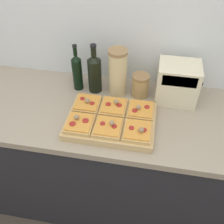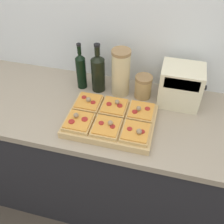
# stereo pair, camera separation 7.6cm
# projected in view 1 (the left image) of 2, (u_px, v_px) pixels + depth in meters

# --- Properties ---
(wall_back) EXTENTS (6.00, 0.06, 2.50)m
(wall_back) POSITION_uv_depth(u_px,v_px,m) (120.00, 28.00, 1.54)
(wall_back) COLOR silver
(wall_back) RESTS_ON ground_plane
(kitchen_counter) EXTENTS (2.63, 0.67, 0.92)m
(kitchen_counter) POSITION_uv_depth(u_px,v_px,m) (110.00, 159.00, 1.82)
(kitchen_counter) COLOR #232328
(kitchen_counter) RESTS_ON ground_plane
(cutting_board) EXTENTS (0.47, 0.34, 0.04)m
(cutting_board) POSITION_uv_depth(u_px,v_px,m) (111.00, 121.00, 1.41)
(cutting_board) COLOR tan
(cutting_board) RESTS_ON kitchen_counter
(pizza_slice_back_left) EXTENTS (0.14, 0.15, 0.06)m
(pizza_slice_back_left) POSITION_uv_depth(u_px,v_px,m) (87.00, 104.00, 1.47)
(pizza_slice_back_left) COLOR tan
(pizza_slice_back_left) RESTS_ON cutting_board
(pizza_slice_back_center) EXTENTS (0.14, 0.15, 0.05)m
(pizza_slice_back_center) POSITION_uv_depth(u_px,v_px,m) (114.00, 107.00, 1.45)
(pizza_slice_back_center) COLOR tan
(pizza_slice_back_center) RESTS_ON cutting_board
(pizza_slice_back_right) EXTENTS (0.14, 0.15, 0.05)m
(pizza_slice_back_right) POSITION_uv_depth(u_px,v_px,m) (141.00, 110.00, 1.43)
(pizza_slice_back_right) COLOR tan
(pizza_slice_back_right) RESTS_ON cutting_board
(pizza_slice_front_left) EXTENTS (0.14, 0.15, 0.05)m
(pizza_slice_front_left) POSITION_uv_depth(u_px,v_px,m) (79.00, 123.00, 1.35)
(pizza_slice_front_left) COLOR tan
(pizza_slice_front_left) RESTS_ON cutting_board
(pizza_slice_front_center) EXTENTS (0.14, 0.15, 0.05)m
(pizza_slice_front_center) POSITION_uv_depth(u_px,v_px,m) (108.00, 127.00, 1.33)
(pizza_slice_front_center) COLOR tan
(pizza_slice_front_center) RESTS_ON cutting_board
(pizza_slice_front_right) EXTENTS (0.14, 0.15, 0.06)m
(pizza_slice_front_right) POSITION_uv_depth(u_px,v_px,m) (138.00, 131.00, 1.31)
(pizza_slice_front_right) COLOR tan
(pizza_slice_front_right) RESTS_ON cutting_board
(olive_oil_bottle) EXTENTS (0.06, 0.06, 0.30)m
(olive_oil_bottle) POSITION_uv_depth(u_px,v_px,m) (77.00, 72.00, 1.58)
(olive_oil_bottle) COLOR black
(olive_oil_bottle) RESTS_ON kitchen_counter
(wine_bottle) EXTENTS (0.08, 0.08, 0.31)m
(wine_bottle) POSITION_uv_depth(u_px,v_px,m) (95.00, 73.00, 1.56)
(wine_bottle) COLOR black
(wine_bottle) RESTS_ON kitchen_counter
(grain_jar_tall) EXTENTS (0.11, 0.11, 0.29)m
(grain_jar_tall) POSITION_uv_depth(u_px,v_px,m) (118.00, 72.00, 1.53)
(grain_jar_tall) COLOR beige
(grain_jar_tall) RESTS_ON kitchen_counter
(grain_jar_short) EXTENTS (0.10, 0.10, 0.14)m
(grain_jar_short) POSITION_uv_depth(u_px,v_px,m) (140.00, 85.00, 1.56)
(grain_jar_short) COLOR tan
(grain_jar_short) RESTS_ON kitchen_counter
(toaster_oven) EXTENTS (0.26, 0.19, 0.24)m
(toaster_oven) POSITION_uv_depth(u_px,v_px,m) (177.00, 83.00, 1.50)
(toaster_oven) COLOR beige
(toaster_oven) RESTS_ON kitchen_counter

